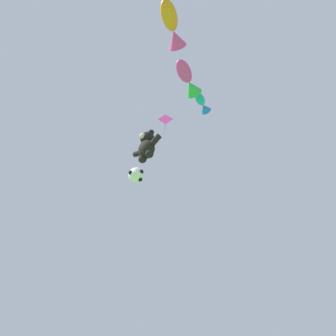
{
  "coord_description": "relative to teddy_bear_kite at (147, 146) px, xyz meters",
  "views": [
    {
      "loc": [
        7.13,
        -1.17,
        1.61
      ],
      "look_at": [
        0.41,
        5.77,
        10.95
      ],
      "focal_mm": 28.0,
      "sensor_mm": 36.0,
      "label": 1
    }
  ],
  "objects": [
    {
      "name": "fish_kite_teal",
      "position": [
        2.89,
        1.86,
        3.27
      ],
      "size": [
        0.98,
        1.58,
        0.68
      ],
      "color": "#19ADB2"
    },
    {
      "name": "soccer_ball_kite",
      "position": [
        -0.8,
        0.12,
        -1.65
      ],
      "size": [
        0.94,
        0.94,
        0.87
      ],
      "color": "white"
    },
    {
      "name": "fish_kite_tangerine",
      "position": [
        4.47,
        -2.55,
        3.8
      ],
      "size": [
        1.89,
        2.56,
        1.01
      ],
      "color": "orange"
    },
    {
      "name": "fish_kite_magenta",
      "position": [
        3.43,
        -0.18,
        2.81
      ],
      "size": [
        1.49,
        2.38,
        0.94
      ],
      "color": "#E53F9E"
    },
    {
      "name": "teddy_bear_kite",
      "position": [
        0.0,
        0.0,
        0.0
      ],
      "size": [
        2.19,
        0.97,
        2.22
      ],
      "color": "black"
    },
    {
      "name": "diamond_kite",
      "position": [
        -0.77,
        2.24,
        5.43
      ],
      "size": [
        0.87,
        0.8,
        2.35
      ],
      "color": "#E53F9E"
    }
  ]
}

